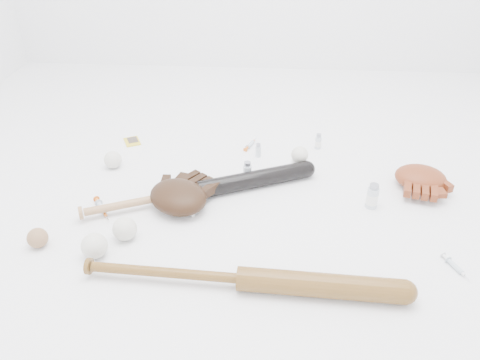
# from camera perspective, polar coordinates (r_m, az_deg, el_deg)

# --- Properties ---
(bat_dark) EXTENTS (0.88, 0.44, 0.07)m
(bat_dark) POSITION_cam_1_polar(r_m,az_deg,el_deg) (1.76, -4.77, -1.18)
(bat_dark) COLOR black
(bat_dark) RESTS_ON ground
(bat_wood) EXTENTS (0.98, 0.11, 0.07)m
(bat_wood) POSITION_cam_1_polar(r_m,az_deg,el_deg) (1.38, 0.09, -11.93)
(bat_wood) COLOR brown
(bat_wood) RESTS_ON ground
(glove_dark) EXTENTS (0.37, 0.37, 0.10)m
(glove_dark) POSITION_cam_1_polar(r_m,az_deg,el_deg) (1.70, -7.55, -1.99)
(glove_dark) COLOR black
(glove_dark) RESTS_ON ground
(glove_tan) EXTENTS (0.28, 0.28, 0.08)m
(glove_tan) POSITION_cam_1_polar(r_m,az_deg,el_deg) (1.94, 21.16, 0.29)
(glove_tan) COLOR maroon
(glove_tan) RESTS_ON ground
(trading_card) EXTENTS (0.10, 0.11, 0.00)m
(trading_card) POSITION_cam_1_polar(r_m,az_deg,el_deg) (2.20, -13.02, 4.60)
(trading_card) COLOR gold
(trading_card) RESTS_ON ground
(pedestal) EXTENTS (0.08, 0.08, 0.04)m
(pedestal) POSITION_cam_1_polar(r_m,az_deg,el_deg) (1.94, 7.18, 1.69)
(pedestal) COLOR white
(pedestal) RESTS_ON ground
(baseball_on_pedestal) EXTENTS (0.07, 0.07, 0.07)m
(baseball_on_pedestal) POSITION_cam_1_polar(r_m,az_deg,el_deg) (1.91, 7.28, 3.07)
(baseball_on_pedestal) COLOR beige
(baseball_on_pedestal) RESTS_ON pedestal
(baseball_left) EXTENTS (0.08, 0.08, 0.08)m
(baseball_left) POSITION_cam_1_polar(r_m,az_deg,el_deg) (1.60, -13.87, -5.80)
(baseball_left) COLOR beige
(baseball_left) RESTS_ON ground
(baseball_upper) EXTENTS (0.07, 0.07, 0.07)m
(baseball_upper) POSITION_cam_1_polar(r_m,az_deg,el_deg) (2.00, -15.24, 2.40)
(baseball_upper) COLOR beige
(baseball_upper) RESTS_ON ground
(baseball_mid) EXTENTS (0.08, 0.08, 0.08)m
(baseball_mid) POSITION_cam_1_polar(r_m,az_deg,el_deg) (1.55, -17.33, -7.67)
(baseball_mid) COLOR beige
(baseball_mid) RESTS_ON ground
(baseball_aged) EXTENTS (0.07, 0.07, 0.07)m
(baseball_aged) POSITION_cam_1_polar(r_m,az_deg,el_deg) (1.66, -23.45, -6.50)
(baseball_aged) COLOR #906745
(baseball_aged) RESTS_ON ground
(syringe_0) EXTENTS (0.12, 0.15, 0.02)m
(syringe_0) POSITION_cam_1_polar(r_m,az_deg,el_deg) (1.77, -16.50, -3.32)
(syringe_0) COLOR #ADBCC6
(syringe_0) RESTS_ON ground
(syringe_1) EXTENTS (0.15, 0.07, 0.02)m
(syringe_1) POSITION_cam_1_polar(r_m,az_deg,el_deg) (1.70, -7.57, -3.78)
(syringe_1) COLOR #ADBCC6
(syringe_1) RESTS_ON ground
(syringe_2) EXTENTS (0.07, 0.14, 0.02)m
(syringe_2) POSITION_cam_1_polar(r_m,az_deg,el_deg) (2.11, 1.27, 4.37)
(syringe_2) COLOR #ADBCC6
(syringe_2) RESTS_ON ground
(syringe_3) EXTENTS (0.07, 0.13, 0.02)m
(syringe_3) POSITION_cam_1_polar(r_m,az_deg,el_deg) (1.61, 24.73, -9.53)
(syringe_3) COLOR #ADBCC6
(syringe_3) RESTS_ON ground
(syringe_4) EXTENTS (0.14, 0.04, 0.02)m
(syringe_4) POSITION_cam_1_polar(r_m,az_deg,el_deg) (2.01, 20.60, 0.54)
(syringe_4) COLOR #ADBCC6
(syringe_4) RESTS_ON ground
(vial_0) EXTENTS (0.03, 0.03, 0.07)m
(vial_0) POSITION_cam_1_polar(r_m,az_deg,el_deg) (2.11, 9.52, 4.69)
(vial_0) COLOR silver
(vial_0) RESTS_ON ground
(vial_1) EXTENTS (0.02, 0.02, 0.06)m
(vial_1) POSITION_cam_1_polar(r_m,az_deg,el_deg) (2.02, 2.23, 3.66)
(vial_1) COLOR silver
(vial_1) RESTS_ON ground
(vial_2) EXTENTS (0.03, 0.03, 0.09)m
(vial_2) POSITION_cam_1_polar(r_m,az_deg,el_deg) (1.84, 0.90, 1.04)
(vial_2) COLOR silver
(vial_2) RESTS_ON ground
(vial_3) EXTENTS (0.04, 0.04, 0.10)m
(vial_3) POSITION_cam_1_polar(r_m,az_deg,el_deg) (1.76, 15.85, -1.87)
(vial_3) COLOR silver
(vial_3) RESTS_ON ground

